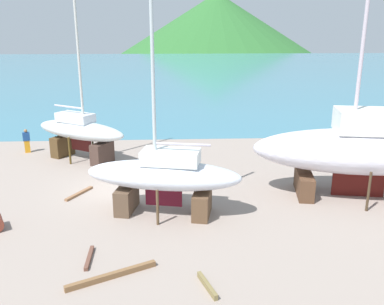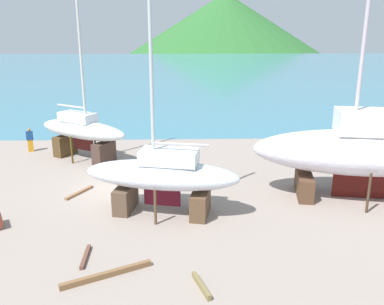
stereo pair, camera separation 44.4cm
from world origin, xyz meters
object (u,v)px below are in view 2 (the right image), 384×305
(barrel_ochre, at_px, (357,154))
(sailboat_far_slipway, at_px, (364,151))
(sailboat_small_center, at_px, (162,176))
(sailboat_mid_port, at_px, (82,131))
(worker, at_px, (30,140))

(barrel_ochre, bearing_deg, sailboat_far_slipway, -111.48)
(sailboat_small_center, bearing_deg, sailboat_mid_port, -45.24)
(sailboat_far_slipway, xyz_separation_m, worker, (-18.74, 8.41, -1.58))
(sailboat_mid_port, xyz_separation_m, sailboat_far_slipway, (14.84, -6.69, 0.58))
(sailboat_far_slipway, bearing_deg, sailboat_small_center, 18.41)
(sailboat_small_center, bearing_deg, barrel_ochre, -135.66)
(sailboat_mid_port, distance_m, sailboat_small_center, 9.72)
(sailboat_far_slipway, bearing_deg, sailboat_mid_port, -14.58)
(worker, xyz_separation_m, barrel_ochre, (21.17, -2.23, -0.49))
(worker, relative_size, barrel_ochre, 1.93)
(barrel_ochre, bearing_deg, sailboat_small_center, -147.44)
(sailboat_small_center, distance_m, worker, 13.53)
(sailboat_far_slipway, distance_m, barrel_ochre, 6.96)
(sailboat_mid_port, height_order, barrel_ochre, sailboat_mid_port)
(sailboat_small_center, relative_size, worker, 6.82)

